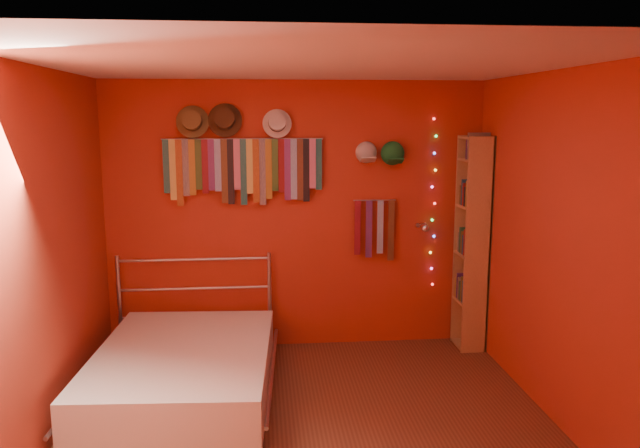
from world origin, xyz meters
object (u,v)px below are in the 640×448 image
object	(u,v)px
reading_lamp	(424,228)
bookshelf	(476,242)
tie_rack	(244,167)
bed	(184,371)

from	to	relation	value
reading_lamp	bookshelf	bearing A→B (deg)	2.91
reading_lamp	tie_rack	bearing A→B (deg)	173.70
reading_lamp	bookshelf	size ratio (longest dim) A/B	0.16
tie_rack	bookshelf	distance (m)	2.26
reading_lamp	bookshelf	distance (m)	0.53
reading_lamp	bookshelf	world-z (taller)	bookshelf
reading_lamp	bed	distance (m)	2.45
bookshelf	bed	distance (m)	2.86
bookshelf	bed	bearing A→B (deg)	-161.84
tie_rack	bed	xyz separation A→B (m)	(-0.47, -1.01, -1.50)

